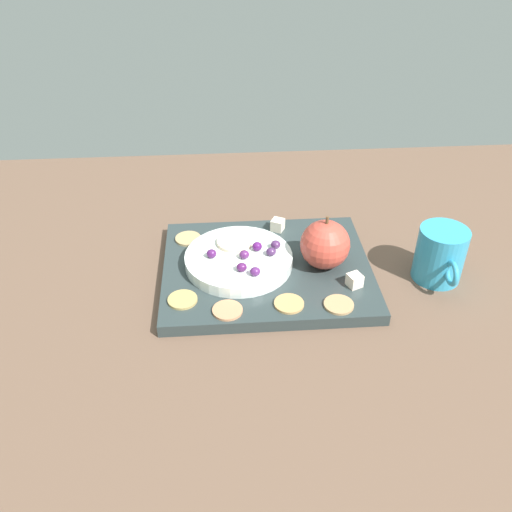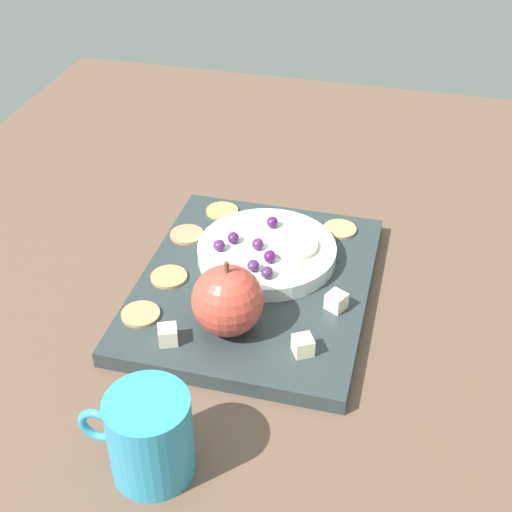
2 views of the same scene
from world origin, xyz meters
The scene contains 22 objects.
table centered at (0.00, 0.00, 2.43)cm, with size 134.35×103.00×4.85cm, color brown.
platter centered at (0.09, -3.89, 5.84)cm, with size 33.65×27.44×1.98cm, color #2B3738.
serving_dish centered at (4.56, -4.29, 7.79)cm, with size 17.47×17.47×1.92cm, color silver.
apple_whole centered at (-9.20, -3.22, 10.82)cm, with size 7.98×7.98×7.98cm, color #BE4335.
apple_stem centered at (-9.20, -3.22, 15.41)cm, with size 0.50×0.50×1.20cm, color brown.
cheese_cube_0 centered at (-13.00, 2.51, 7.86)cm, with size 2.05×2.05×2.05cm, color #F9E4CD.
cheese_cube_1 centered at (-10.97, -12.03, 7.86)cm, with size 2.05×2.05×2.05cm, color #F9F3C1.
cheese_cube_2 centered at (-2.87, -14.31, 7.86)cm, with size 2.05×2.05×2.05cm, color #F1E5CA.
cracker_0 centered at (13.38, 4.23, 7.03)cm, with size 4.46×4.46×0.40cm, color tan.
cracker_1 centered at (-9.70, 7.07, 7.03)cm, with size 4.46×4.46×0.40cm, color tan.
cracker_2 centered at (-2.39, 6.31, 7.03)cm, with size 4.46×4.46×0.40cm, color tan.
cracker_3 centered at (6.75, 7.11, 7.03)cm, with size 4.46×4.46×0.40cm, color tan.
cracker_4 centered at (13.02, -12.28, 7.03)cm, with size 4.46×4.46×0.40cm, color tan.
grape_0 centered at (3.69, -3.32, 9.46)cm, with size 1.61×1.45×1.42cm, color #56215D.
grape_1 centered at (2.27, 1.25, 9.45)cm, with size 1.61×1.45×1.38cm, color #532262.
grape_2 centered at (4.27, -0.43, 9.45)cm, with size 1.61×1.45×1.38cm, color #501B55.
grape_3 centered at (1.48, -5.38, 9.52)cm, with size 1.61×1.45×1.52cm, color #501760.
grape_4 centered at (-0.65, -3.87, 9.42)cm, with size 1.61×1.45×1.33cm, color #452753.
grape_5 centered at (-1.59, -5.79, 9.45)cm, with size 1.61×1.45×1.39cm, color #472553.
grape_6 centered at (8.89, -3.95, 9.47)cm, with size 1.61×1.45×1.43cm, color #4A1A56.
apple_slice_0 centered at (5.06, -7.64, 9.06)cm, with size 5.90×5.90×0.60cm, color beige.
cup centered at (-27.51, -1.15, 9.37)cm, with size 7.77×10.97×9.03cm.
Camera 1 is at (6.96, 66.98, 59.34)cm, focal length 38.05 mm.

